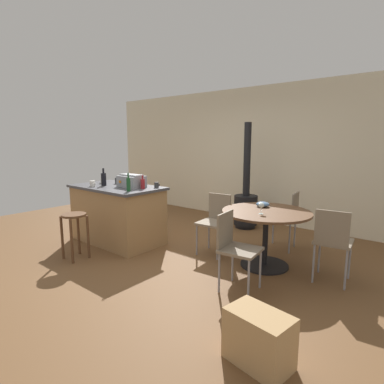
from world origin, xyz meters
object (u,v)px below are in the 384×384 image
folding_chair_far (216,219)px  toolbox (132,181)px  wooden_stool (74,226)px  cup_3 (157,185)px  folding_chair_near (286,215)px  cup_0 (103,181)px  bottle_0 (103,178)px  folding_chair_left (235,245)px  cup_2 (93,184)px  dining_table (266,224)px  wine_glass (261,206)px  wood_stove (246,203)px  bottle_1 (143,184)px  cardboard_box (259,338)px  bottle_3 (104,179)px  folding_chair_right (333,239)px  bottle_2 (128,184)px  kitchen_island (118,214)px  serving_bowl (263,204)px  cup_1 (117,181)px

folding_chair_far → toolbox: toolbox is taller
wooden_stool → cup_3: size_ratio=6.05×
folding_chair_near → cup_0: size_ratio=7.92×
bottle_0 → cup_0: 0.15m
folding_chair_left → cup_0: bearing=174.6°
wooden_stool → cup_2: bearing=125.5°
dining_table → wine_glass: wine_glass is taller
wood_stove → bottle_1: 2.14m
folding_chair_far → bottle_0: bottle_0 is taller
folding_chair_far → cup_2: (-1.80, -0.85, 0.45)m
cardboard_box → cup_0: bearing=161.9°
cup_2 → cardboard_box: 3.57m
toolbox → bottle_3: 0.50m
cup_2 → cardboard_box: cup_2 is taller
cup_3 → wine_glass: size_ratio=0.74×
folding_chair_right → cup_2: 3.54m
dining_table → bottle_0: 2.94m
toolbox → cardboard_box: size_ratio=0.87×
wooden_stool → bottle_2: bearing=57.4°
bottle_2 → wooden_stool: bearing=-122.6°
folding_chair_near → folding_chair_left: folding_chair_near is taller
folding_chair_right → cup_2: cup_2 is taller
wine_glass → bottle_0: bearing=-175.0°
bottle_2 → cup_3: bottle_2 is taller
folding_chair_near → bottle_3: bottle_3 is taller
folding_chair_right → wood_stove: (-1.94, 1.43, -0.05)m
cup_3 → kitchen_island: bearing=-154.9°
folding_chair_right → toolbox: bearing=-169.6°
wine_glass → serving_bowl: 0.44m
cup_2 → bottle_2: bearing=3.5°
folding_chair_far → folding_chair_near: bearing=47.0°
toolbox → wooden_stool: bearing=-97.0°
serving_bowl → folding_chair_near: bearing=80.2°
folding_chair_left → bottle_0: bottle_0 is taller
dining_table → folding_chair_right: size_ratio=1.29×
wooden_stool → cup_1: (-0.38, 1.04, 0.50)m
wooden_stool → folding_chair_near: folding_chair_near is taller
kitchen_island → bottle_0: bottle_0 is taller
cup_0 → wine_glass: cup_0 is taller
kitchen_island → cup_3: size_ratio=14.39×
bottle_0 → wine_glass: bearing=5.0°
dining_table → wood_stove: (-1.12, 1.46, -0.10)m
cup_3 → cup_2: bearing=-147.8°
bottle_2 → cardboard_box: bottle_2 is taller
cardboard_box → cup_2: bearing=165.9°
toolbox → cup_1: bearing=168.4°
folding_chair_left → cup_3: size_ratio=8.12×
bottle_1 → wine_glass: size_ratio=1.42×
wood_stove → bottle_2: (-0.64, -2.26, 0.55)m
folding_chair_right → cup_3: 2.58m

